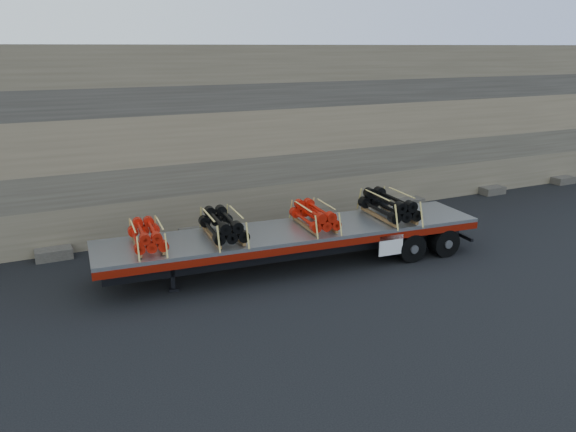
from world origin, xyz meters
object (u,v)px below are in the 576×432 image
at_px(bundle_midfront, 223,226).
at_px(bundle_rear, 389,206).
at_px(bundle_front, 147,236).
at_px(bundle_midrear, 314,216).
at_px(trailer, 294,247).

distance_m(bundle_midfront, bundle_rear, 5.87).
bearing_deg(bundle_rear, bundle_front, 180.00).
bearing_deg(bundle_midrear, bundle_midfront, -180.00).
xyz_separation_m(trailer, bundle_midrear, (0.70, -0.06, 0.98)).
xyz_separation_m(bundle_front, bundle_midrear, (5.34, -0.45, 0.02)).
relative_size(bundle_midrear, bundle_rear, 0.86).
distance_m(bundle_midrear, bundle_rear, 2.79).
bearing_deg(bundle_front, bundle_rear, -0.00).
bearing_deg(bundle_midfront, trailer, 0.00).
relative_size(trailer, bundle_rear, 5.47).
distance_m(trailer, bundle_midrear, 1.21).
bearing_deg(bundle_midfront, bundle_rear, -0.00).
relative_size(bundle_midfront, bundle_midrear, 1.07).
bearing_deg(bundle_rear, bundle_midfront, 180.00).
xyz_separation_m(trailer, bundle_front, (-4.64, 0.39, 0.96)).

